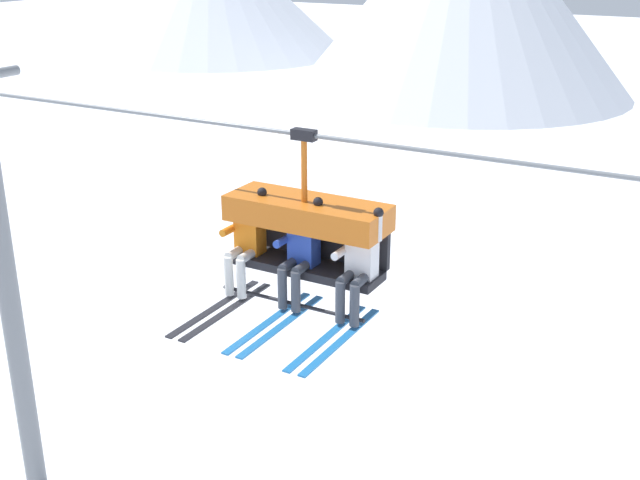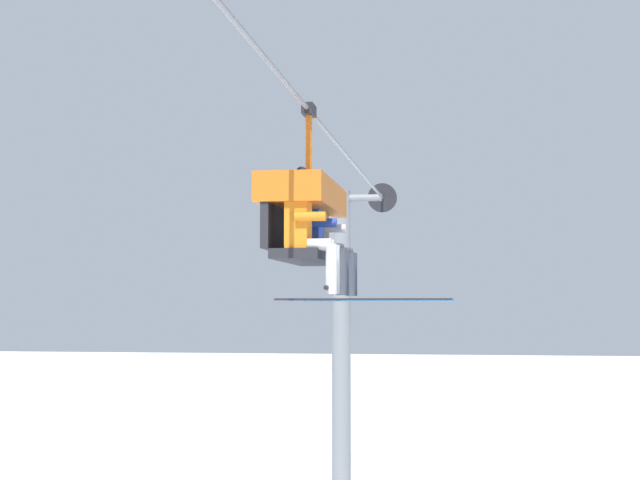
{
  "view_description": "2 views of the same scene",
  "coord_description": "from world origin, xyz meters",
  "px_view_note": "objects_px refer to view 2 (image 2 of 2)",
  "views": [
    {
      "loc": [
        3.2,
        -8.2,
        9.6
      ],
      "look_at": [
        -0.99,
        -0.7,
        6.31
      ],
      "focal_mm": 45.0,
      "sensor_mm": 36.0,
      "label": 1
    },
    {
      "loc": [
        -11.24,
        -2.49,
        5.48
      ],
      "look_at": [
        -1.36,
        -0.96,
        6.15
      ],
      "focal_mm": 55.0,
      "sensor_mm": 36.0,
      "label": 2
    }
  ],
  "objects_px": {
    "skier_orange": "(310,230)",
    "skier_white": "(332,240)",
    "lift_tower_far": "(342,379)",
    "skier_blue": "(322,235)",
    "chairlift_chair": "(302,210)"
  },
  "relations": [
    {
      "from": "lift_tower_far",
      "to": "skier_orange",
      "type": "relative_size",
      "value": 4.61
    },
    {
      "from": "lift_tower_far",
      "to": "skier_blue",
      "type": "distance_m",
      "value": 8.86
    },
    {
      "from": "skier_blue",
      "to": "skier_white",
      "type": "xyz_separation_m",
      "value": [
        0.74,
        0.0,
        0.0
      ]
    },
    {
      "from": "chairlift_chair",
      "to": "skier_orange",
      "type": "height_order",
      "value": "chairlift_chair"
    },
    {
      "from": "skier_orange",
      "to": "skier_white",
      "type": "distance_m",
      "value": 1.48
    },
    {
      "from": "lift_tower_far",
      "to": "skier_blue",
      "type": "xyz_separation_m",
      "value": [
        -8.54,
        -0.92,
        2.14
      ]
    },
    {
      "from": "skier_blue",
      "to": "skier_white",
      "type": "relative_size",
      "value": 1.0
    },
    {
      "from": "lift_tower_far",
      "to": "skier_blue",
      "type": "bearing_deg",
      "value": -173.84
    },
    {
      "from": "lift_tower_far",
      "to": "skier_white",
      "type": "relative_size",
      "value": 4.61
    },
    {
      "from": "chairlift_chair",
      "to": "skier_white",
      "type": "relative_size",
      "value": 1.17
    },
    {
      "from": "lift_tower_far",
      "to": "skier_orange",
      "type": "bearing_deg",
      "value": -174.33
    },
    {
      "from": "skier_white",
      "to": "chairlift_chair",
      "type": "bearing_deg",
      "value": 163.95
    },
    {
      "from": "skier_orange",
      "to": "skier_blue",
      "type": "bearing_deg",
      "value": 0.0
    },
    {
      "from": "skier_blue",
      "to": "skier_white",
      "type": "bearing_deg",
      "value": 0.0
    },
    {
      "from": "chairlift_chair",
      "to": "skier_orange",
      "type": "bearing_deg",
      "value": -163.82
    }
  ]
}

